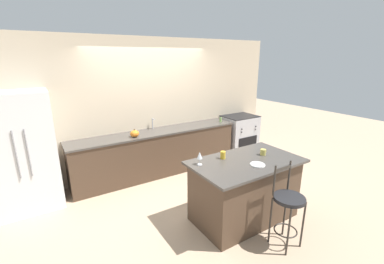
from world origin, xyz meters
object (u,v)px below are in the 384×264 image
bar_stool_near (288,205)px  wine_glass (200,156)px  dinner_plate (258,164)px  pumpkin_decoration (135,134)px  tumbler_cup (223,155)px  soap_bottle (221,119)px  oven_range (239,135)px  coffee_mug (263,152)px  refrigerator (23,153)px

bar_stool_near → wine_glass: (-0.68, 0.95, 0.48)m
bar_stool_near → dinner_plate: size_ratio=5.30×
dinner_plate → pumpkin_decoration: 2.34m
bar_stool_near → dinner_plate: bearing=92.8°
wine_glass → pumpkin_decoration: wine_glass is taller
bar_stool_near → dinner_plate: (-0.02, 0.52, 0.36)m
bar_stool_near → pumpkin_decoration: size_ratio=6.72×
wine_glass → bar_stool_near: bearing=-54.5°
dinner_plate → tumbler_cup: bearing=120.4°
soap_bottle → pumpkin_decoration: bearing=-178.9°
oven_range → soap_bottle: size_ratio=6.90×
pumpkin_decoration → dinner_plate: bearing=-66.1°
dinner_plate → wine_glass: wine_glass is taller
dinner_plate → tumbler_cup: tumbler_cup is taller
bar_stool_near → soap_bottle: 2.92m
oven_range → soap_bottle: (-0.65, -0.07, 0.49)m
coffee_mug → dinner_plate: bearing=-147.0°
bar_stool_near → soap_bottle: size_ratio=7.80×
refrigerator → oven_range: (4.41, 0.03, -0.45)m
bar_stool_near → coffee_mug: bar_stool_near is taller
tumbler_cup → coffee_mug: bearing=-18.9°
oven_range → wine_glass: bearing=-142.8°
pumpkin_decoration → soap_bottle: 2.03m
tumbler_cup → pumpkin_decoration: size_ratio=0.68×
refrigerator → tumbler_cup: refrigerator is taller
refrigerator → pumpkin_decoration: 1.74m
coffee_mug → pumpkin_decoration: pumpkin_decoration is taller
bar_stool_near → dinner_plate: bar_stool_near is taller
refrigerator → coffee_mug: bearing=-33.4°
coffee_mug → tumbler_cup: size_ratio=1.03×
dinner_plate → wine_glass: size_ratio=1.11×
bar_stool_near → pumpkin_decoration: bearing=110.1°
bar_stool_near → coffee_mug: 0.90m
oven_range → tumbler_cup: (-1.99, -1.82, 0.49)m
coffee_mug → soap_bottle: (0.74, 1.95, 0.00)m
oven_range → pumpkin_decoration: (-2.68, -0.11, 0.49)m
refrigerator → pumpkin_decoration: (1.73, -0.08, 0.04)m
oven_range → bar_stool_near: bar_stool_near is taller
coffee_mug → soap_bottle: size_ratio=0.82×
bar_stool_near → soap_bottle: (1.06, 2.69, 0.40)m
wine_glass → dinner_plate: bearing=-33.6°
coffee_mug → soap_bottle: bearing=69.3°
pumpkin_decoration → soap_bottle: pumpkin_decoration is taller
dinner_plate → pumpkin_decoration: (-0.95, 2.14, 0.04)m
refrigerator → bar_stool_near: refrigerator is taller
oven_range → tumbler_cup: size_ratio=8.70×
dinner_plate → coffee_mug: coffee_mug is taller
soap_bottle → oven_range: bearing=6.3°
oven_range → bar_stool_near: (-1.71, -2.76, 0.08)m
oven_range → coffee_mug: 2.50m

